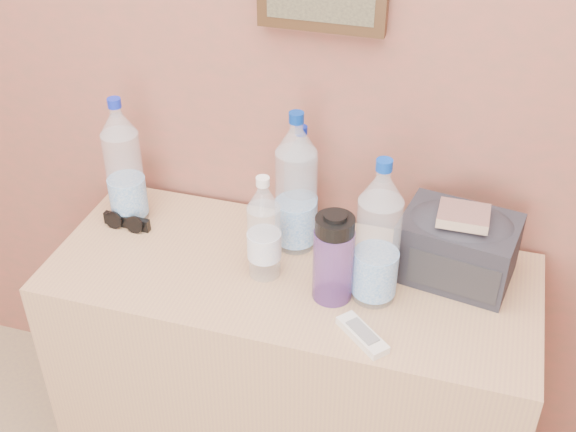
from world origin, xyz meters
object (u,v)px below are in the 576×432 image
Objects in this scene: pet_small at (264,233)px; sunglasses at (127,222)px; pet_large_c at (300,188)px; toiletry_bag at (458,244)px; nalgene_bottle at (334,257)px; pet_large_a at (124,168)px; ac_remote at (362,335)px; pet_large_b at (296,189)px; dresser at (290,378)px; pet_large_d at (378,240)px; foil_packet at (464,216)px.

pet_small reaches higher than sunglasses.
pet_small is at bearing -101.47° from pet_large_c.
toiletry_bag is (0.85, 0.05, 0.07)m from sunglasses.
nalgene_bottle is at bearing -11.06° from pet_small.
pet_large_a reaches higher than ac_remote.
pet_large_b reaches higher than pet_small.
toiletry_bag is at bearing 0.26° from pet_large_a.
nalgene_bottle is 1.65× the size of ac_remote.
nalgene_bottle is (0.12, -0.05, 0.49)m from dresser.
dresser is at bearing -177.79° from ac_remote.
pet_large_c is 0.30m from pet_large_d.
pet_large_d is 2.65× the size of ac_remote.
sunglasses is (-0.47, 0.06, 0.39)m from dresser.
pet_large_a is 0.77m from ac_remote.
nalgene_bottle is (0.14, -0.22, -0.03)m from pet_large_c.
toiletry_bag is (0.40, -0.01, -0.08)m from pet_large_b.
foil_packet is (0.17, 0.25, 0.18)m from ac_remote.
pet_large_a is at bearing -170.35° from toiletry_bag.
dresser is 0.47m from ac_remote.
dresser is at bearing 155.15° from nalgene_bottle.
pet_large_d is 0.23m from toiletry_bag.
pet_large_b is 0.48m from sunglasses.
sunglasses is at bearing 169.18° from nalgene_bottle.
sunglasses is 0.95× the size of ac_remote.
pet_small reaches higher than dresser.
pet_large_c is 0.41m from toiletry_bag.
dresser is 5.21× the size of nalgene_bottle.
pet_large_d reaches higher than foil_packet.
nalgene_bottle is at bearing 170.34° from ac_remote.
toiletry_bag is at bearing 15.56° from dresser.
pet_large_b is 3.27× the size of foil_packet.
pet_large_b is 0.41m from ac_remote.
foil_packet is (0.39, 0.08, 0.57)m from dresser.
foil_packet is at bearing 31.69° from pet_large_d.
pet_large_d is at bearing -148.31° from foil_packet.
dresser is at bearing -168.47° from foil_packet.
pet_large_d reaches higher than ac_remote.
pet_large_a reaches higher than pet_large_c.
pet_small is (-0.04, -0.18, -0.02)m from pet_large_c.
nalgene_bottle is at bearing -139.29° from toiletry_bag.
foil_packet is (0.86, 0.02, 0.17)m from sunglasses.
ac_remote is at bearing -21.71° from pet_large_a.
foil_packet is at bearing -76.53° from toiletry_bag.
foil_packet is at bearing 11.53° from dresser.
pet_large_d reaches higher than pet_small.
sunglasses is (-0.41, 0.08, -0.10)m from pet_small.
foil_packet is (0.87, -0.02, 0.04)m from pet_large_a.
pet_large_b is 1.19× the size of pet_large_c.
nalgene_bottle is 0.87× the size of toiletry_bag.
pet_small is at bearing -7.71° from sunglasses.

